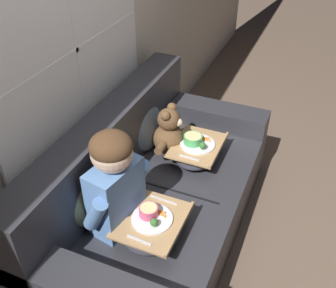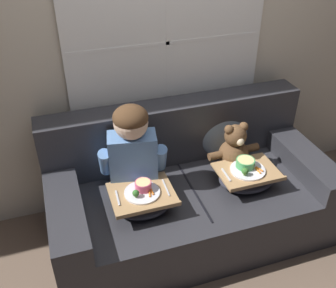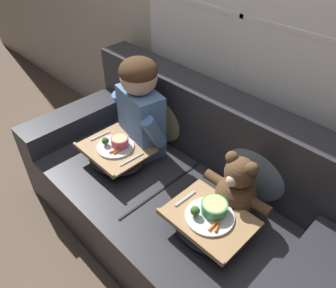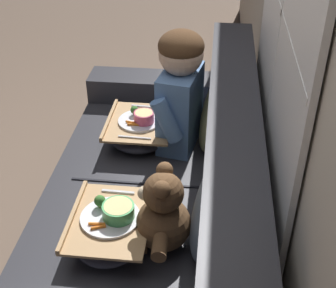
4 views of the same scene
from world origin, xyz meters
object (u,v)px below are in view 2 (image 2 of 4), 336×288
at_px(lap_tray_child, 143,199).
at_px(throw_pillow_behind_teddy, 224,132).
at_px(child_figure, 132,146).
at_px(throw_pillow_behind_child, 127,150).
at_px(couch, 187,192).
at_px(teddy_bear, 234,150).
at_px(lap_tray_teddy, 247,176).

bearing_deg(lap_tray_child, throw_pillow_behind_teddy, 27.55).
bearing_deg(child_figure, throw_pillow_behind_teddy, 13.23).
bearing_deg(throw_pillow_behind_child, child_figure, -90.07).
distance_m(throw_pillow_behind_teddy, lap_tray_child, 0.86).
bearing_deg(throw_pillow_behind_teddy, couch, -149.29).
relative_size(child_figure, lap_tray_child, 1.55).
height_order(teddy_bear, lap_tray_teddy, teddy_bear).
relative_size(throw_pillow_behind_teddy, lap_tray_child, 1.02).
relative_size(teddy_bear, lap_tray_teddy, 0.95).
bearing_deg(throw_pillow_behind_child, teddy_bear, -13.52).
height_order(throw_pillow_behind_teddy, child_figure, child_figure).
xyz_separation_m(couch, lap_tray_child, (-0.38, -0.17, 0.18)).
height_order(throw_pillow_behind_teddy, teddy_bear, throw_pillow_behind_teddy).
relative_size(couch, teddy_bear, 4.89).
relative_size(couch, throw_pillow_behind_teddy, 4.66).
bearing_deg(child_figure, couch, -7.04).
relative_size(throw_pillow_behind_child, teddy_bear, 1.09).
xyz_separation_m(couch, throw_pillow_behind_teddy, (0.38, 0.22, 0.31)).
relative_size(couch, throw_pillow_behind_child, 4.47).
bearing_deg(throw_pillow_behind_teddy, lap_tray_teddy, -90.09).
relative_size(throw_pillow_behind_child, lap_tray_child, 1.06).
xyz_separation_m(throw_pillow_behind_teddy, lap_tray_teddy, (-0.00, -0.39, -0.13)).
xyz_separation_m(teddy_bear, lap_tray_teddy, (-0.00, -0.21, -0.09)).
distance_m(throw_pillow_behind_child, child_figure, 0.23).
height_order(throw_pillow_behind_child, throw_pillow_behind_teddy, throw_pillow_behind_child).
height_order(couch, teddy_bear, couch).
distance_m(couch, throw_pillow_behind_teddy, 0.54).
bearing_deg(throw_pillow_behind_child, lap_tray_teddy, -27.49).
bearing_deg(teddy_bear, throw_pillow_behind_teddy, 90.04).
xyz_separation_m(couch, child_figure, (-0.38, 0.05, 0.46)).
distance_m(lap_tray_child, lap_tray_teddy, 0.75).
distance_m(throw_pillow_behind_teddy, child_figure, 0.79).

